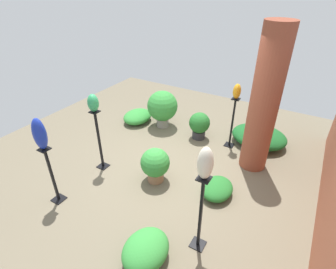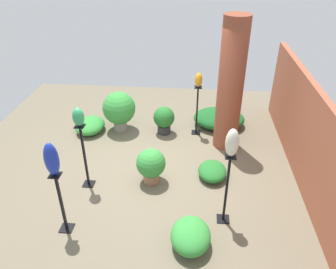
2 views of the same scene
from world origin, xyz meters
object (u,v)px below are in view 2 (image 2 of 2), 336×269
object	(u,v)px
art_vase_ivory	(232,143)
art_vase_jade	(78,117)
pedestal_amber	(197,113)
potted_plant_near_pillar	(164,119)
pedestal_cobalt	(62,205)
potted_plant_front_right	(151,165)
brick_pillar	(231,86)
pedestal_ivory	(226,192)
art_vase_amber	(199,80)
pedestal_jade	(85,159)
art_vase_cobalt	(52,159)
potted_plant_walkway_edge	(119,109)

from	to	relation	value
art_vase_ivory	art_vase_jade	bearing A→B (deg)	-105.40
pedestal_amber	potted_plant_near_pillar	xyz separation A→B (m)	(0.06, -0.74, -0.16)
pedestal_cobalt	potted_plant_front_right	xyz separation A→B (m)	(-1.27, 1.15, -0.10)
brick_pillar	pedestal_ivory	size ratio (longest dim) A/B	2.20
pedestal_cobalt	potted_plant_near_pillar	xyz separation A→B (m)	(-3.05, 1.21, -0.12)
art_vase_amber	potted_plant_front_right	xyz separation A→B (m)	(1.84, -0.79, -0.92)
pedestal_cobalt	pedestal_jade	distance (m)	1.08
pedestal_amber	art_vase_ivory	distance (m)	2.89
pedestal_cobalt	art_vase_jade	bearing A→B (deg)	178.64
potted_plant_front_right	art_vase_cobalt	bearing A→B (deg)	-42.30
potted_plant_front_right	potted_plant_walkway_edge	bearing A→B (deg)	-151.97
pedestal_amber	art_vase_ivory	size ratio (longest dim) A/B	2.61
pedestal_cobalt	art_vase_ivory	world-z (taller)	art_vase_ivory
pedestal_ivory	art_vase_jade	xyz separation A→B (m)	(-0.66, -2.40, 0.83)
brick_pillar	art_vase_ivory	distance (m)	2.26
art_vase_cobalt	potted_plant_front_right	size ratio (longest dim) A/B	0.77
pedestal_amber	art_vase_jade	bearing A→B (deg)	-43.37
brick_pillar	pedestal_amber	bearing A→B (deg)	-124.76
pedestal_cobalt	art_vase_cobalt	distance (m)	0.83
pedestal_cobalt	art_vase_cobalt	size ratio (longest dim) A/B	2.02
art_vase_jade	potted_plant_near_pillar	xyz separation A→B (m)	(-1.97, 1.18, -1.03)
brick_pillar	art_vase_cobalt	bearing A→B (deg)	-44.01
pedestal_amber	art_vase_amber	size ratio (longest dim) A/B	3.61
pedestal_jade	art_vase_cobalt	bearing A→B (deg)	-1.36
potted_plant_front_right	potted_plant_near_pillar	xyz separation A→B (m)	(-1.78, 0.06, -0.02)
brick_pillar	art_vase_ivory	world-z (taller)	brick_pillar
pedestal_amber	potted_plant_walkway_edge	world-z (taller)	pedestal_amber
pedestal_jade	pedestal_amber	bearing A→B (deg)	136.63
pedestal_ivory	art_vase_amber	world-z (taller)	art_vase_amber
brick_pillar	pedestal_ivory	distance (m)	2.40
pedestal_ivory	brick_pillar	bearing A→B (deg)	176.15
pedestal_cobalt	pedestal_ivory	bearing A→B (deg)	99.62
art_vase_cobalt	brick_pillar	bearing A→B (deg)	135.99
pedestal_cobalt	art_vase_ivory	distance (m)	2.65
pedestal_jade	art_vase_cobalt	xyz separation A→B (m)	(1.07, -0.03, 0.75)
pedestal_jade	pedestal_cobalt	bearing A→B (deg)	-1.36
art_vase_cobalt	potted_plant_walkway_edge	bearing A→B (deg)	176.71
art_vase_amber	potted_plant_front_right	distance (m)	2.20
pedestal_ivory	art_vase_ivory	distance (m)	0.89
potted_plant_front_right	pedestal_jade	bearing A→B (deg)	-80.13
brick_pillar	art_vase_cobalt	xyz separation A→B (m)	(2.67, -2.58, -0.05)
brick_pillar	potted_plant_near_pillar	distance (m)	1.74
pedestal_amber	pedestal_ivory	distance (m)	2.74
potted_plant_front_right	art_vase_ivory	bearing A→B (deg)	56.00
pedestal_ivory	art_vase_cobalt	size ratio (longest dim) A/B	2.38
art_vase_ivory	pedestal_jade	bearing A→B (deg)	-105.40
art_vase_ivory	potted_plant_front_right	size ratio (longest dim) A/B	0.65
pedestal_ivory	potted_plant_front_right	bearing A→B (deg)	-124.00
potted_plant_front_right	pedestal_amber	bearing A→B (deg)	156.68
art_vase_jade	art_vase_amber	bearing A→B (deg)	136.63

